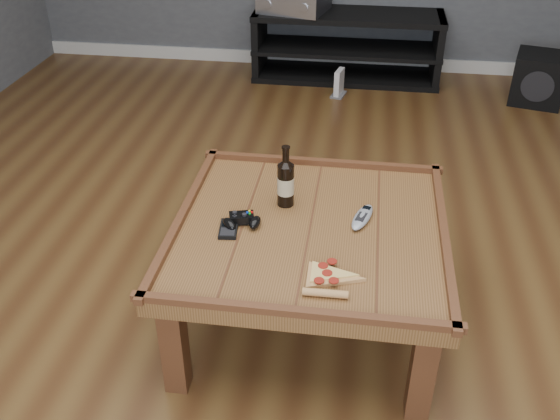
# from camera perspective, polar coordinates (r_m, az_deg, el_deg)

# --- Properties ---
(ground) EXTENTS (6.00, 6.00, 0.00)m
(ground) POSITION_cam_1_polar(r_m,az_deg,el_deg) (2.59, 2.51, -9.79)
(ground) COLOR #462914
(ground) RESTS_ON ground
(baseboard) EXTENTS (5.00, 0.02, 0.10)m
(baseboard) POSITION_cam_1_polar(r_m,az_deg,el_deg) (5.18, 6.15, 13.38)
(baseboard) COLOR silver
(baseboard) RESTS_ON ground
(coffee_table) EXTENTS (1.03, 1.03, 0.48)m
(coffee_table) POSITION_cam_1_polar(r_m,az_deg,el_deg) (2.35, 2.74, -2.72)
(coffee_table) COLOR #563518
(coffee_table) RESTS_ON ground
(media_console) EXTENTS (1.40, 0.45, 0.50)m
(media_console) POSITION_cam_1_polar(r_m,az_deg,el_deg) (4.89, 6.13, 14.63)
(media_console) COLOR black
(media_console) RESTS_ON ground
(beer_bottle) EXTENTS (0.07, 0.07, 0.25)m
(beer_bottle) POSITION_cam_1_polar(r_m,az_deg,el_deg) (2.39, 0.52, 2.61)
(beer_bottle) COLOR black
(beer_bottle) RESTS_ON coffee_table
(game_controller) EXTENTS (0.15, 0.13, 0.04)m
(game_controller) POSITION_cam_1_polar(r_m,az_deg,el_deg) (2.31, -3.50, -0.99)
(game_controller) COLOR black
(game_controller) RESTS_ON coffee_table
(pizza_slice) EXTENTS (0.16, 0.26, 0.03)m
(pizza_slice) POSITION_cam_1_polar(r_m,az_deg,el_deg) (2.06, 4.30, -6.21)
(pizza_slice) COLOR tan
(pizza_slice) RESTS_ON coffee_table
(smartphone) EXTENTS (0.08, 0.13, 0.02)m
(smartphone) POSITION_cam_1_polar(r_m,az_deg,el_deg) (2.29, -4.73, -1.72)
(smartphone) COLOR black
(smartphone) RESTS_ON coffee_table
(remote_control) EXTENTS (0.11, 0.20, 0.03)m
(remote_control) POSITION_cam_1_polar(r_m,az_deg,el_deg) (2.36, 7.54, -0.65)
(remote_control) COLOR gray
(remote_control) RESTS_ON coffee_table
(av_receiver) EXTENTS (0.54, 0.48, 0.16)m
(av_receiver) POSITION_cam_1_polar(r_m,az_deg,el_deg) (4.83, 1.31, 18.68)
(av_receiver) COLOR black
(av_receiver) RESTS_ON media_console
(subwoofer) EXTENTS (0.42, 0.42, 0.34)m
(subwoofer) POSITION_cam_1_polar(r_m,az_deg,el_deg) (4.81, 22.59, 11.05)
(subwoofer) COLOR black
(subwoofer) RESTS_ON ground
(game_console) EXTENTS (0.12, 0.17, 0.19)m
(game_console) POSITION_cam_1_polar(r_m,az_deg,el_deg) (4.60, 5.41, 11.40)
(game_console) COLOR slate
(game_console) RESTS_ON ground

